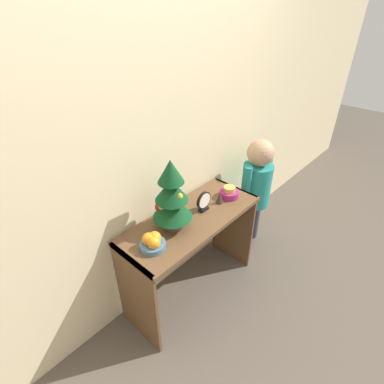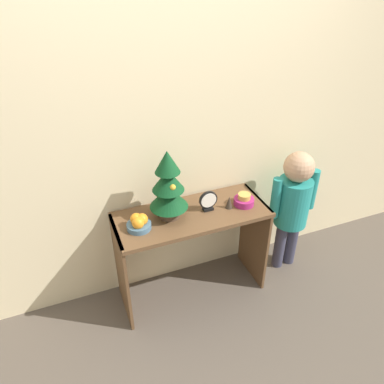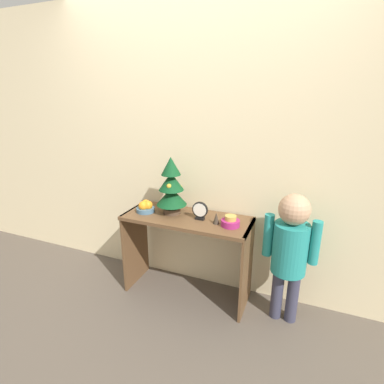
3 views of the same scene
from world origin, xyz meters
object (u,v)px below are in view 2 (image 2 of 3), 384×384
singing_bowl (244,200)px  fruit_bowl (139,223)px  figurine (229,202)px  child_figure (293,200)px  desk_clock (208,201)px  mini_tree (168,186)px

singing_bowl → fruit_bowl: bearing=179.4°
figurine → child_figure: size_ratio=0.09×
desk_clock → figurine: (0.15, -0.03, -0.03)m
desk_clock → fruit_bowl: bearing=-177.6°
mini_tree → fruit_bowl: (-0.22, -0.06, -0.19)m
desk_clock → figurine: bearing=-10.7°
singing_bowl → desk_clock: (-0.26, 0.03, 0.04)m
figurine → child_figure: bearing=2.6°
mini_tree → fruit_bowl: 0.30m
fruit_bowl → child_figure: (1.21, 0.02, -0.14)m
singing_bowl → child_figure: size_ratio=0.14×
mini_tree → figurine: mini_tree is taller
singing_bowl → desk_clock: size_ratio=0.96×
fruit_bowl → desk_clock: desk_clock is taller
singing_bowl → child_figure: (0.45, 0.03, -0.13)m
mini_tree → figurine: size_ratio=5.34×
desk_clock → child_figure: 0.74m
mini_tree → figurine: (0.42, -0.06, -0.19)m
fruit_bowl → singing_bowl: size_ratio=1.10×
fruit_bowl → figurine: size_ratio=1.74×
child_figure → desk_clock: bearing=179.9°
desk_clock → singing_bowl: bearing=-6.3°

